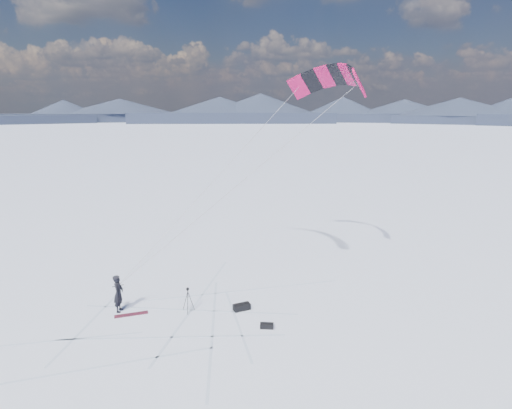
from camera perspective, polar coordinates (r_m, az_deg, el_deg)
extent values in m
plane|color=white|center=(21.33, -12.99, -15.06)|extent=(1800.00, 1800.00, 0.00)
cube|color=#17212F|center=(333.82, 28.71, 9.86)|extent=(142.83, 132.24, 5.31)
cone|color=#17212F|center=(333.77, 28.75, 10.32)|extent=(90.28, 90.28, 8.00)
cube|color=#17212F|center=(336.88, 12.89, 11.08)|extent=(155.14, 103.25, 5.31)
cone|color=#17212F|center=(336.83, 12.91, 11.53)|extent=(84.80, 84.80, 8.00)
cube|color=#17212F|center=(338.64, -2.91, 11.38)|extent=(154.88, 65.89, 5.31)
cone|color=#17212F|center=(338.59, -2.91, 11.83)|extent=(72.46, 72.46, 8.00)
cube|color=#17212F|center=(338.97, -18.64, 10.75)|extent=(154.88, 65.89, 5.31)
cone|color=#17212F|center=(338.93, -18.67, 11.20)|extent=(72.46, 72.46, 8.00)
cube|color=#ADBCD6|center=(18.89, -29.90, -20.42)|extent=(6.00, 0.12, 0.01)
cube|color=#ADBCD6|center=(20.31, -22.97, -17.28)|extent=(3.52, 7.29, 0.01)
cube|color=#ADBCD6|center=(22.01, -17.22, -14.40)|extent=(6.45, 7.79, 0.01)
cube|color=#ADBCD6|center=(23.93, -12.46, -11.84)|extent=(11.66, 3.07, 0.01)
cube|color=#ADBCD6|center=(18.86, -7.57, -18.77)|extent=(1.27, 5.91, 0.01)
cube|color=#ADBCD6|center=(20.97, -3.10, -15.23)|extent=(6.52, 4.83, 0.01)
cube|color=#ADBCD6|center=(23.24, 0.41, -12.29)|extent=(8.85, 4.87, 0.01)
cube|color=#ADBCD6|center=(18.70, -27.02, -20.46)|extent=(0.79, 11.99, 0.01)
cube|color=#ADBCD6|center=(20.21, -20.30, -17.20)|extent=(5.61, 2.36, 0.01)
imported|color=black|center=(22.88, -17.70, -13.37)|extent=(0.56, 0.75, 1.88)
cube|color=maroon|center=(22.32, -16.30, -13.89)|extent=(1.61, 0.51, 0.04)
cylinder|color=black|center=(21.87, -8.63, -12.59)|extent=(0.34, 0.16, 1.07)
cylinder|color=black|center=(21.90, -9.40, -12.57)|extent=(0.30, 0.24, 1.07)
cylinder|color=black|center=(21.66, -9.10, -12.86)|extent=(0.08, 0.36, 1.07)
cylinder|color=black|center=(21.65, -9.08, -11.77)|extent=(0.03, 0.03, 0.33)
cube|color=black|center=(21.57, -9.10, -11.26)|extent=(0.08, 0.08, 0.05)
cube|color=black|center=(21.53, -9.10, -11.05)|extent=(0.14, 0.12, 0.09)
cylinder|color=black|center=(21.61, -9.11, -10.96)|extent=(0.07, 0.09, 0.07)
cube|color=black|center=(21.90, -1.92, -13.49)|extent=(0.91, 0.59, 0.31)
cylinder|color=black|center=(21.82, -1.93, -13.08)|extent=(0.79, 0.28, 0.08)
cube|color=black|center=(20.30, 1.44, -15.86)|extent=(0.67, 0.44, 0.23)
cylinder|color=black|center=(20.24, 1.45, -15.53)|extent=(0.58, 0.22, 0.07)
cube|color=#C00F4D|center=(24.22, 13.59, 15.52)|extent=(1.16, 1.23, 1.60)
cube|color=black|center=(25.11, 13.07, 16.20)|extent=(0.96, 1.28, 1.48)
cube|color=#C00F4D|center=(25.99, 12.10, 16.58)|extent=(1.08, 1.28, 1.34)
cube|color=black|center=(26.80, 10.77, 16.66)|extent=(1.25, 1.27, 1.20)
cube|color=#C00F4D|center=(27.50, 9.21, 16.46)|extent=(1.41, 1.21, 1.34)
cube|color=black|center=(28.04, 7.50, 16.00)|extent=(1.53, 1.09, 1.48)
cube|color=#C00F4D|center=(28.40, 5.75, 15.31)|extent=(1.62, 0.91, 1.60)
cylinder|color=gray|center=(21.84, -1.69, 3.27)|extent=(12.79, 1.76, 9.84)
cylinder|color=gray|center=(24.23, -4.78, 4.16)|extent=(10.94, 6.87, 9.84)
cylinder|color=black|center=(22.34, -17.93, -10.28)|extent=(0.53, 0.22, 0.03)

